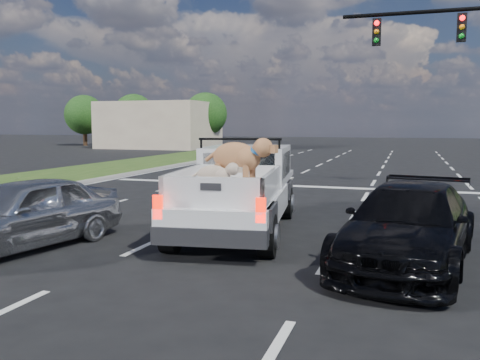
{
  "coord_description": "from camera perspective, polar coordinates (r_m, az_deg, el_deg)",
  "views": [
    {
      "loc": [
        3.0,
        -8.7,
        2.35
      ],
      "look_at": [
        -0.54,
        2.0,
        1.09
      ],
      "focal_mm": 38.0,
      "sensor_mm": 36.0,
      "label": 1
    }
  ],
  "objects": [
    {
      "name": "silver_sedan",
      "position": [
        10.39,
        -23.19,
        -3.4
      ],
      "size": [
        2.38,
        4.23,
        1.36
      ],
      "primitive_type": "imported",
      "rotation": [
        0.0,
        0.0,
        -0.2
      ],
      "color": "#A4A6AB",
      "rests_on": "ground"
    },
    {
      "name": "curb_left",
      "position": [
        19.14,
        -20.88,
        -0.91
      ],
      "size": [
        0.15,
        60.0,
        0.14
      ],
      "primitive_type": "cube",
      "color": "gray",
      "rests_on": "ground"
    },
    {
      "name": "pickup_truck",
      "position": [
        11.09,
        -0.05,
        -0.81
      ],
      "size": [
        2.7,
        5.66,
        2.04
      ],
      "rotation": [
        0.0,
        0.0,
        0.14
      ],
      "color": "black",
      "rests_on": "ground"
    },
    {
      "name": "tree_far_b",
      "position": [
        53.95,
        -11.83,
        7.21
      ],
      "size": [
        4.2,
        4.2,
        5.4
      ],
      "color": "#332114",
      "rests_on": "ground"
    },
    {
      "name": "building_left",
      "position": [
        50.27,
        -8.98,
        6.1
      ],
      "size": [
        10.0,
        8.0,
        4.4
      ],
      "primitive_type": "cube",
      "color": "#C6B497",
      "rests_on": "ground"
    },
    {
      "name": "tree_far_a",
      "position": [
        57.19,
        -17.07,
        7.01
      ],
      "size": [
        4.2,
        4.2,
        5.4
      ],
      "color": "#332114",
      "rests_on": "ground"
    },
    {
      "name": "black_coupe",
      "position": [
        8.88,
        18.4,
        -4.88
      ],
      "size": [
        2.58,
        4.84,
        1.34
      ],
      "primitive_type": "imported",
      "rotation": [
        0.0,
        0.0,
        -0.16
      ],
      "color": "black",
      "rests_on": "ground"
    },
    {
      "name": "tree_far_c",
      "position": [
        50.43,
        -3.87,
        7.4
      ],
      "size": [
        4.2,
        4.2,
        5.4
      ],
      "color": "#332114",
      "rests_on": "ground"
    },
    {
      "name": "road_markings",
      "position": [
        15.73,
        7.11,
        -2.26
      ],
      "size": [
        17.75,
        60.0,
        0.01
      ],
      "color": "silver",
      "rests_on": "ground"
    },
    {
      "name": "ground",
      "position": [
        9.5,
        -0.7,
        -7.96
      ],
      "size": [
        160.0,
        160.0,
        0.0
      ],
      "primitive_type": "plane",
      "color": "black",
      "rests_on": "ground"
    }
  ]
}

